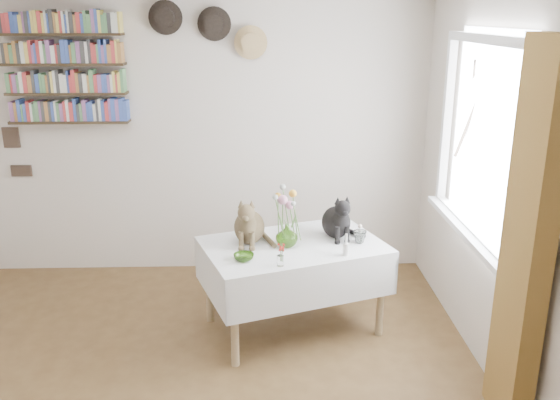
{
  "coord_description": "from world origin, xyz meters",
  "views": [
    {
      "loc": [
        0.53,
        -2.92,
        2.28
      ],
      "look_at": [
        0.66,
        0.98,
        1.05
      ],
      "focal_mm": 38.0,
      "sensor_mm": 36.0,
      "label": 1
    }
  ],
  "objects_px": {
    "tabby_cat": "(249,218)",
    "flower_vase": "(287,235)",
    "black_cat": "(336,214)",
    "dining_table": "(293,265)",
    "bookshelf_unit": "(65,69)"
  },
  "relations": [
    {
      "from": "bookshelf_unit",
      "to": "tabby_cat",
      "type": "bearing_deg",
      "value": -33.97
    },
    {
      "from": "tabby_cat",
      "to": "flower_vase",
      "type": "distance_m",
      "value": 0.3
    },
    {
      "from": "dining_table",
      "to": "flower_vase",
      "type": "relative_size",
      "value": 8.84
    },
    {
      "from": "dining_table",
      "to": "black_cat",
      "type": "height_order",
      "value": "black_cat"
    },
    {
      "from": "tabby_cat",
      "to": "bookshelf_unit",
      "type": "distance_m",
      "value": 2.1
    },
    {
      "from": "tabby_cat",
      "to": "flower_vase",
      "type": "height_order",
      "value": "tabby_cat"
    },
    {
      "from": "black_cat",
      "to": "flower_vase",
      "type": "relative_size",
      "value": 2.13
    },
    {
      "from": "tabby_cat",
      "to": "dining_table",
      "type": "bearing_deg",
      "value": -1.1
    },
    {
      "from": "flower_vase",
      "to": "bookshelf_unit",
      "type": "relative_size",
      "value": 0.17
    },
    {
      "from": "black_cat",
      "to": "bookshelf_unit",
      "type": "relative_size",
      "value": 0.35
    },
    {
      "from": "flower_vase",
      "to": "black_cat",
      "type": "bearing_deg",
      "value": 26.18
    },
    {
      "from": "tabby_cat",
      "to": "flower_vase",
      "type": "xyz_separation_m",
      "value": [
        0.27,
        -0.09,
        -0.1
      ]
    },
    {
      "from": "tabby_cat",
      "to": "black_cat",
      "type": "bearing_deg",
      "value": 15.63
    },
    {
      "from": "dining_table",
      "to": "black_cat",
      "type": "distance_m",
      "value": 0.5
    },
    {
      "from": "dining_table",
      "to": "tabby_cat",
      "type": "xyz_separation_m",
      "value": [
        -0.32,
        0.05,
        0.35
      ]
    }
  ]
}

